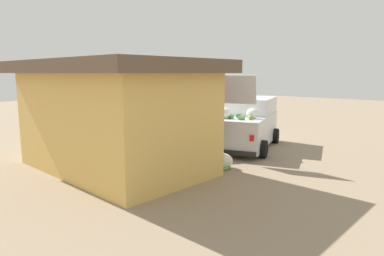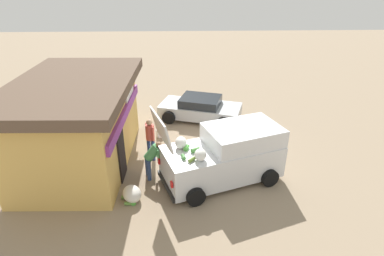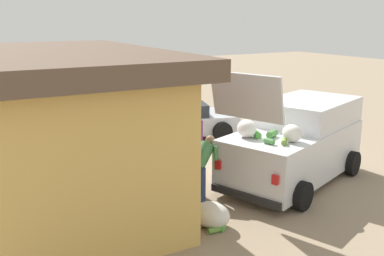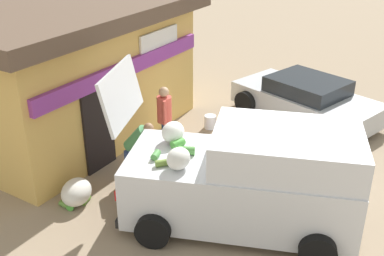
{
  "view_description": "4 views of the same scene",
  "coord_description": "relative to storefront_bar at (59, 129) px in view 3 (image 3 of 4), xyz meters",
  "views": [
    {
      "loc": [
        -8.71,
        11.41,
        2.98
      ],
      "look_at": [
        0.31,
        1.27,
        0.8
      ],
      "focal_mm": 32.13,
      "sensor_mm": 36.0,
      "label": 1
    },
    {
      "loc": [
        -10.72,
        1.26,
        6.83
      ],
      "look_at": [
        1.18,
        0.84,
        0.84
      ],
      "focal_mm": 29.42,
      "sensor_mm": 36.0,
      "label": 2
    },
    {
      "loc": [
        -9.08,
        7.29,
        4.01
      ],
      "look_at": [
        0.27,
        1.83,
        1.27
      ],
      "focal_mm": 41.5,
      "sensor_mm": 36.0,
      "label": 3
    },
    {
      "loc": [
        -8.13,
        -3.14,
        5.56
      ],
      "look_at": [
        0.24,
        1.81,
        0.86
      ],
      "focal_mm": 44.59,
      "sensor_mm": 36.0,
      "label": 4
    }
  ],
  "objects": [
    {
      "name": "parked_sedan",
      "position": [
        3.87,
        -4.84,
        -1.16
      ],
      "size": [
        3.06,
        4.36,
        1.17
      ],
      "color": "#B2B7BC",
      "rests_on": "ground_plane"
    },
    {
      "name": "storefront_bar",
      "position": [
        0.0,
        0.0,
        0.0
      ],
      "size": [
        6.64,
        4.34,
        3.34
      ],
      "color": "#E0B259",
      "rests_on": "ground_plane"
    },
    {
      "name": "ground_plane",
      "position": [
        -0.05,
        -5.16,
        -1.73
      ],
      "size": [
        60.0,
        60.0,
        0.0
      ],
      "primitive_type": "plane",
      "color": "gray"
    },
    {
      "name": "customer_bending",
      "position": [
        -1.13,
        -2.8,
        -0.88
      ],
      "size": [
        0.61,
        0.69,
        1.41
      ],
      "color": "navy",
      "rests_on": "ground_plane"
    },
    {
      "name": "paint_bucket",
      "position": [
        1.98,
        -2.87,
        -1.55
      ],
      "size": [
        0.32,
        0.32,
        0.36
      ],
      "primitive_type": "cylinder",
      "color": "silver",
      "rests_on": "ground_plane"
    },
    {
      "name": "delivery_van",
      "position": [
        -1.3,
        -5.44,
        -0.75
      ],
      "size": [
        3.23,
        4.7,
        2.92
      ],
      "color": "silver",
      "rests_on": "ground_plane"
    },
    {
      "name": "unloaded_banana_pile",
      "position": [
        -2.45,
        -2.21,
        -1.49
      ],
      "size": [
        0.94,
        0.86,
        0.5
      ],
      "color": "silver",
      "rests_on": "ground_plane"
    },
    {
      "name": "vendor_standing",
      "position": [
        0.15,
        -2.64,
        -0.72
      ],
      "size": [
        0.48,
        0.47,
        1.73
      ],
      "color": "navy",
      "rests_on": "ground_plane"
    }
  ]
}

